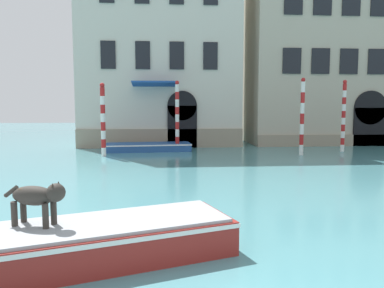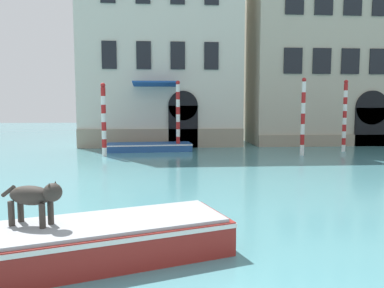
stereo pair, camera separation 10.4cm
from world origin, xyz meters
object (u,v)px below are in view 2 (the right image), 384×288
object	(u,v)px
boat_foreground	(21,250)
mooring_pole_0	(104,119)
boat_moored_near_palazzo	(149,147)
mooring_pole_3	(345,116)
mooring_pole_1	(303,116)
mooring_pole_2	(178,116)
dog_on_deck	(35,196)

from	to	relation	value
boat_foreground	mooring_pole_0	world-z (taller)	mooring_pole_0
boat_moored_near_palazzo	mooring_pole_3	world-z (taller)	mooring_pole_3
mooring_pole_1	mooring_pole_2	bearing A→B (deg)	161.42
boat_foreground	mooring_pole_0	size ratio (longest dim) A/B	1.86
boat_moored_near_palazzo	boat_foreground	bearing A→B (deg)	-99.70
mooring_pole_2	mooring_pole_3	xyz separation A→B (m)	(10.19, -0.83, 0.02)
mooring_pole_0	mooring_pole_1	distance (m)	11.21
dog_on_deck	mooring_pole_3	distance (m)	20.50
mooring_pole_1	mooring_pole_3	xyz separation A→B (m)	(3.20, 1.52, 0.00)
boat_foreground	mooring_pole_3	size ratio (longest dim) A/B	1.74
boat_foreground	mooring_pole_2	xyz separation A→B (m)	(3.29, 16.67, 1.81)
mooring_pole_1	mooring_pole_0	bearing A→B (deg)	177.66
boat_moored_near_palazzo	mooring_pole_0	bearing A→B (deg)	-141.41
mooring_pole_1	mooring_pole_3	bearing A→B (deg)	25.47
mooring_pole_0	boat_foreground	bearing A→B (deg)	-86.47
boat_foreground	mooring_pole_1	size ratio (longest dim) A/B	1.74
boat_moored_near_palazzo	mooring_pole_3	bearing A→B (deg)	-10.41
boat_moored_near_palazzo	mooring_pole_3	size ratio (longest dim) A/B	1.22
boat_moored_near_palazzo	mooring_pole_3	xyz separation A→B (m)	(11.98, -1.21, 1.95)
boat_foreground	mooring_pole_2	world-z (taller)	mooring_pole_2
boat_foreground	mooring_pole_3	distance (m)	20.88
dog_on_deck	boat_foreground	bearing A→B (deg)	-101.54
dog_on_deck	mooring_pole_3	size ratio (longest dim) A/B	0.27
boat_moored_near_palazzo	mooring_pole_2	world-z (taller)	mooring_pole_2
mooring_pole_0	mooring_pole_1	xyz separation A→B (m)	(11.20, -0.46, 0.15)
boat_foreground	dog_on_deck	size ratio (longest dim) A/B	6.53
boat_foreground	dog_on_deck	bearing A→B (deg)	43.07
boat_foreground	mooring_pole_3	bearing A→B (deg)	31.59
boat_moored_near_palazzo	mooring_pole_0	distance (m)	3.77
mooring_pole_0	mooring_pole_1	size ratio (longest dim) A/B	0.93
boat_moored_near_palazzo	mooring_pole_2	xyz separation A→B (m)	(1.79, -0.38, 1.93)
boat_foreground	mooring_pole_3	xyz separation A→B (m)	(13.48, 15.84, 1.83)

